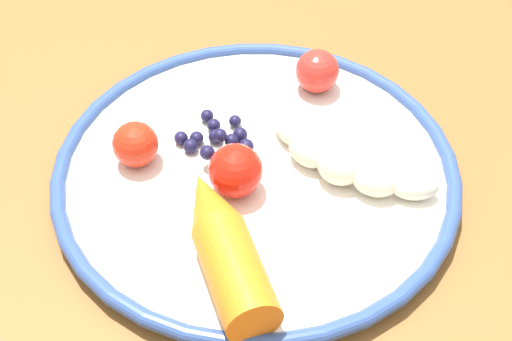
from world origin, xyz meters
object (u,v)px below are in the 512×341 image
Objects in this scene: blueberry_pile at (217,139)px; tomato_mid at (235,171)px; tomato_near at (135,144)px; dining_table at (317,257)px; plate at (256,173)px; banana at (342,163)px; tomato_far at (317,71)px; carrot_orange at (224,244)px.

tomato_mid reaches higher than blueberry_pile.
dining_table is at bearing -42.43° from tomato_near.
dining_table is 33.34× the size of tomato_near.
blueberry_pile is at bearing 69.05° from tomato_mid.
dining_table is at bearing -36.82° from plate.
tomato_near reaches higher than banana.
carrot_orange is at bearing -150.74° from tomato_far.
tomato_mid is 1.10× the size of tomato_far.
tomato_mid is (-0.07, 0.04, 0.01)m from banana.
plate is at bearing 36.82° from carrot_orange.
tomato_near is at bearing 86.84° from carrot_orange.
blueberry_pile is (-0.05, 0.07, 0.12)m from dining_table.
tomato_near is (-0.06, 0.02, 0.01)m from blueberry_pile.
plate is 7.73× the size of tomato_mid.
plate is 8.79× the size of tomato_near.
tomato_near is at bearing 172.24° from tomato_far.
tomato_near is 0.16m from tomato_far.
dining_table is 32.27× the size of tomato_far.
banana is (0.05, -0.04, 0.02)m from plate.
tomato_mid reaches higher than tomato_near.
plate is 0.11m from tomato_far.
tomato_mid reaches higher than dining_table.
tomato_near is 0.08m from tomato_mid.
tomato_far is (0.11, 0.00, 0.01)m from blueberry_pile.
tomato_far is at bearing 23.17° from plate.
tomato_far reaches higher than plate.
tomato_near is (-0.06, 0.06, 0.02)m from plate.
carrot_orange is 0.07m from tomato_mid.
carrot_orange is 2.30× the size of blueberry_pile.
plate is 5.23× the size of blueberry_pile.
tomato_far is at bearing -7.76° from tomato_near.
banana is at bearing 4.27° from carrot_orange.
banana is 0.12m from carrot_orange.
tomato_near is (-0.11, 0.11, 0.01)m from banana.
plate is 2.18× the size of banana.
dining_table is 0.15m from tomato_mid.
carrot_orange is 0.19m from tomato_far.
tomato_mid is at bearing 45.28° from carrot_orange.
banana reaches higher than dining_table.
banana is 3.54× the size of tomato_mid.
tomato_near is (0.01, 0.12, -0.00)m from carrot_orange.
tomato_far is at bearing 58.51° from banana.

